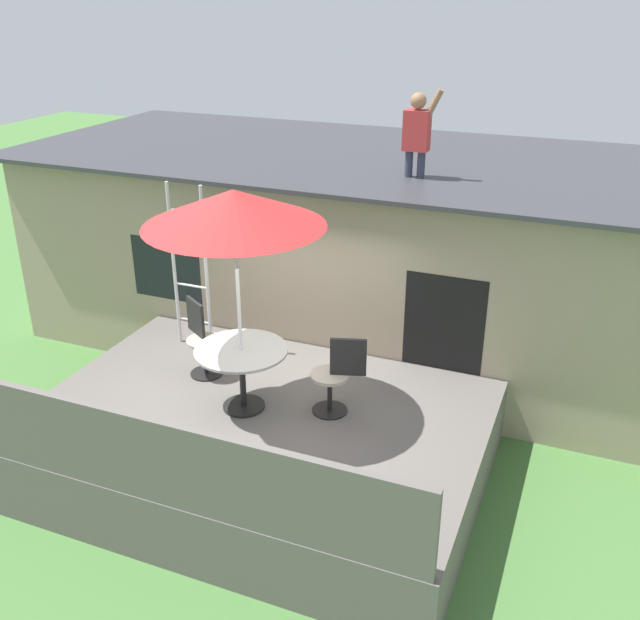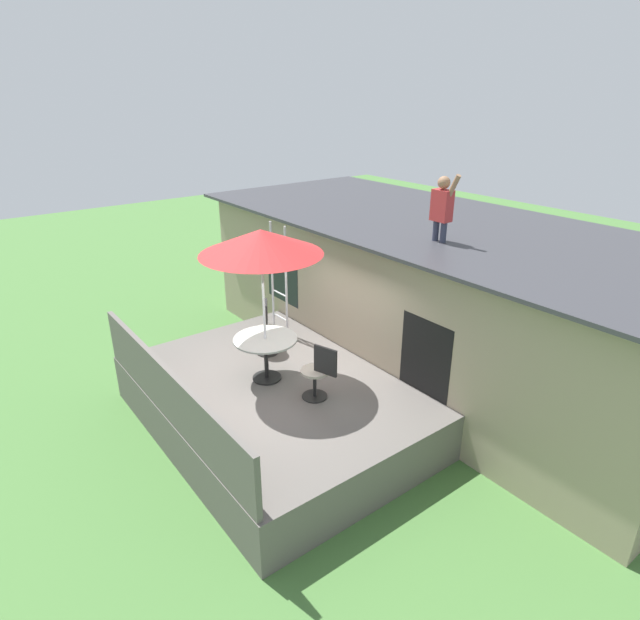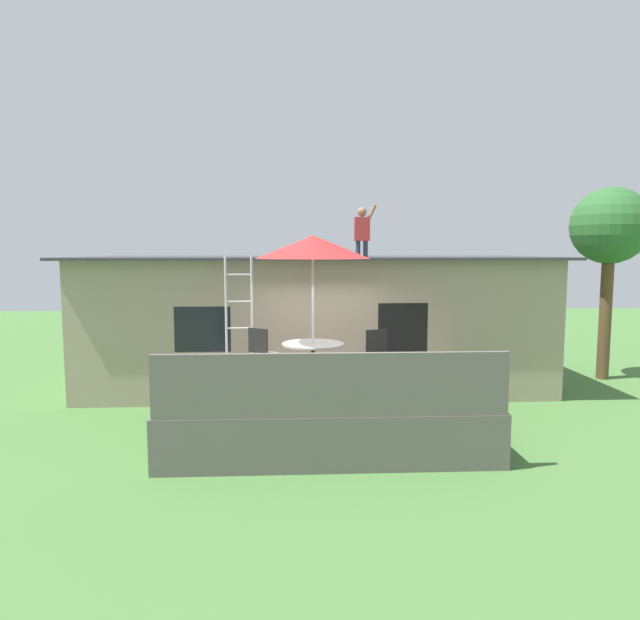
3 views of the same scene
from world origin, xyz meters
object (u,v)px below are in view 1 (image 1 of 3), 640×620
Objects in this scene: step_ladder at (190,268)px; patio_chair_right at (336,376)px; person_figure at (418,129)px; patio_chair_left at (202,339)px; patio_table at (242,362)px; patio_umbrella at (234,208)px.

step_ladder is 2.39× the size of patio_chair_right.
step_ladder is 1.98× the size of person_figure.
patio_chair_right is at bearing -93.59° from person_figure.
patio_chair_left is 1.00× the size of patio_chair_right.
person_figure is 3.31m from patio_chair_right.
step_ladder is 2.57m from patio_chair_right.
patio_table is 0.41× the size of patio_umbrella.
step_ladder is (-1.33, 1.15, 0.51)m from patio_table.
patio_chair_right is at bearing 17.43° from patio_umbrella.
patio_chair_right is at bearing -19.70° from step_ladder.
step_ladder is at bearing -37.13° from patio_chair_right.
patio_umbrella is at bearing 0.00° from patio_table.
patio_umbrella reaches higher than step_ladder.
patio_table is at bearing -40.88° from step_ladder.
patio_umbrella is 2.14m from patio_chair_left.
patio_umbrella is at bearing 0.00° from patio_chair_left.
patio_chair_left is (0.49, -0.61, -0.64)m from step_ladder.
patio_chair_left reaches higher than patio_table.
step_ladder is 1.01m from patio_chair_left.
patio_table is at bearing 0.00° from patio_chair_left.
patio_umbrella is 2.17m from patio_chair_right.
patio_chair_right is (-0.15, -2.37, -2.31)m from person_figure.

